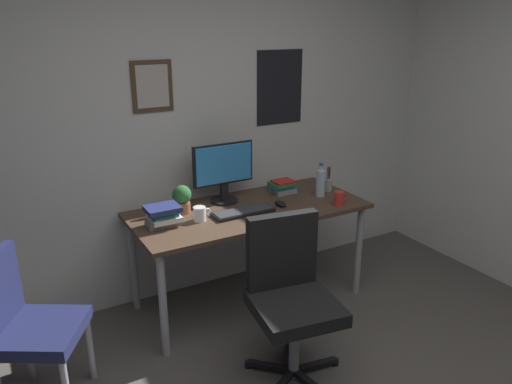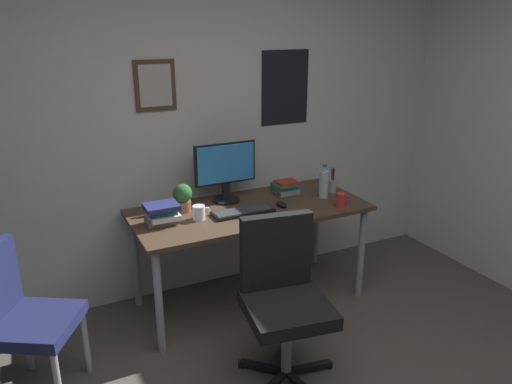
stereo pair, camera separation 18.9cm
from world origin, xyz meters
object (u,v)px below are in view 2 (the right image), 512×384
water_bottle (324,184)px  book_stack_right (162,213)px  side_chair (21,314)px  pen_cup (332,185)px  potted_plant (183,197)px  keyboard (243,212)px  monitor (225,169)px  coffee_mug_far (341,200)px  office_chair (283,291)px  coffee_mug_near (199,212)px  book_stack_left (286,187)px  computer_mouse (282,204)px

water_bottle → book_stack_right: 1.22m
side_chair → pen_cup: 2.27m
potted_plant → pen_cup: bearing=-6.0°
keyboard → side_chair: bearing=-169.6°
monitor → coffee_mug_far: (0.68, -0.47, -0.19)m
office_chair → book_stack_right: (-0.46, 0.78, 0.28)m
coffee_mug_near → book_stack_left: book_stack_left is taller
potted_plant → pen_cup: (1.15, -0.12, -0.05)m
keyboard → computer_mouse: size_ratio=3.91×
pen_cup → water_bottle: bearing=-150.5°
keyboard → pen_cup: pen_cup is taller
coffee_mug_near → water_bottle: bearing=0.1°
side_chair → monitor: (1.42, 0.54, 0.47)m
coffee_mug_near → office_chair: bearing=-73.6°
coffee_mug_far → pen_cup: (0.12, 0.29, 0.00)m
coffee_mug_far → book_stack_right: (-1.22, 0.25, 0.02)m
computer_mouse → book_stack_right: 0.85m
potted_plant → book_stack_right: bearing=-140.0°
side_chair → monitor: size_ratio=1.90×
pen_cup → book_stack_left: 0.35m
computer_mouse → potted_plant: (-0.65, 0.22, 0.09)m
book_stack_left → coffee_mug_near: bearing=-165.0°
monitor → pen_cup: size_ratio=2.30×
potted_plant → book_stack_right: size_ratio=0.90×
pen_cup → potted_plant: bearing=174.0°
coffee_mug_near → pen_cup: size_ratio=0.60×
keyboard → potted_plant: potted_plant is taller
keyboard → computer_mouse: computer_mouse is taller
book_stack_right → office_chair: bearing=-59.5°
side_chair → coffee_mug_near: side_chair is taller
water_bottle → side_chair: bearing=-172.0°
coffee_mug_near → book_stack_left: size_ratio=0.61×
potted_plant → book_stack_right: 0.25m
side_chair → coffee_mug_far: bearing=2.0°
book_stack_left → book_stack_right: 1.03m
book_stack_left → coffee_mug_far: bearing=-64.5°
pen_cup → book_stack_right: bearing=-178.3°
computer_mouse → book_stack_left: bearing=55.1°
coffee_mug_near → book_stack_right: size_ratio=0.56×
monitor → office_chair: bearing=-94.4°
coffee_mug_near → pen_cup: (1.10, 0.07, 0.01)m
coffee_mug_far → office_chair: bearing=-145.2°
monitor → coffee_mug_far: 0.85m
coffee_mug_far → potted_plant: bearing=158.0°
potted_plant → book_stack_right: potted_plant is taller
coffee_mug_far → pen_cup: pen_cup is taller
water_bottle → coffee_mug_far: (0.00, -0.22, -0.06)m
side_chair → potted_plant: (1.08, 0.49, 0.34)m
computer_mouse → coffee_mug_far: (0.37, -0.19, 0.03)m
book_stack_right → potted_plant: bearing=40.0°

